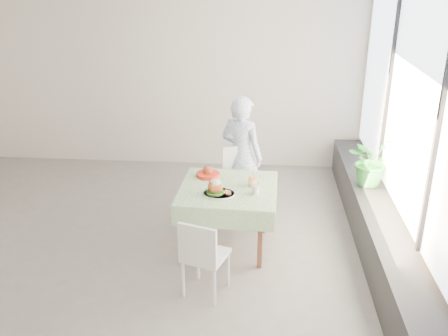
# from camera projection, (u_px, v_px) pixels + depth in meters

# --- Properties ---
(floor) EXTENTS (6.00, 6.00, 0.00)m
(floor) POSITION_uv_depth(u_px,v_px,m) (132.00, 240.00, 5.86)
(floor) COLOR #64625F
(floor) RESTS_ON ground
(wall_back) EXTENTS (6.00, 0.02, 2.80)m
(wall_back) POSITION_uv_depth(u_px,v_px,m) (167.00, 77.00, 7.64)
(wall_back) COLOR beige
(wall_back) RESTS_ON ground
(wall_front) EXTENTS (6.00, 0.02, 2.80)m
(wall_front) POSITION_uv_depth(u_px,v_px,m) (12.00, 248.00, 3.02)
(wall_front) COLOR beige
(wall_front) RESTS_ON ground
(wall_right) EXTENTS (0.02, 5.00, 2.80)m
(wall_right) POSITION_uv_depth(u_px,v_px,m) (410.00, 133.00, 5.10)
(wall_right) COLOR beige
(wall_right) RESTS_ON ground
(window_pane) EXTENTS (0.01, 4.80, 2.18)m
(window_pane) POSITION_uv_depth(u_px,v_px,m) (411.00, 109.00, 5.01)
(window_pane) COLOR #D1E0F9
(window_pane) RESTS_ON ground
(window_ledge) EXTENTS (0.40, 4.80, 0.50)m
(window_ledge) POSITION_uv_depth(u_px,v_px,m) (377.00, 231.00, 5.55)
(window_ledge) COLOR black
(window_ledge) RESTS_ON ground
(cafe_table) EXTENTS (1.08, 1.08, 0.74)m
(cafe_table) POSITION_uv_depth(u_px,v_px,m) (228.00, 210.00, 5.55)
(cafe_table) COLOR brown
(cafe_table) RESTS_ON ground
(chair_far) EXTENTS (0.56, 0.56, 0.93)m
(chair_far) POSITION_uv_depth(u_px,v_px,m) (243.00, 199.00, 6.23)
(chair_far) COLOR white
(chair_far) RESTS_ON ground
(chair_near) EXTENTS (0.49, 0.49, 0.82)m
(chair_near) POSITION_uv_depth(u_px,v_px,m) (205.00, 270.00, 4.83)
(chair_near) COLOR white
(chair_near) RESTS_ON ground
(diner) EXTENTS (0.67, 0.58, 1.55)m
(diner) POSITION_uv_depth(u_px,v_px,m) (241.00, 156.00, 6.24)
(diner) COLOR #99B5F5
(diner) RESTS_ON ground
(main_dish) EXTENTS (0.34, 0.34, 0.18)m
(main_dish) POSITION_uv_depth(u_px,v_px,m) (217.00, 190.00, 5.25)
(main_dish) COLOR white
(main_dish) RESTS_ON cafe_table
(juice_cup_orange) EXTENTS (0.10, 0.10, 0.29)m
(juice_cup_orange) POSITION_uv_depth(u_px,v_px,m) (253.00, 180.00, 5.46)
(juice_cup_orange) COLOR white
(juice_cup_orange) RESTS_ON cafe_table
(juice_cup_lemonade) EXTENTS (0.09, 0.09, 0.24)m
(juice_cup_lemonade) POSITION_uv_depth(u_px,v_px,m) (255.00, 189.00, 5.27)
(juice_cup_lemonade) COLOR white
(juice_cup_lemonade) RESTS_ON cafe_table
(second_dish) EXTENTS (0.26, 0.26, 0.13)m
(second_dish) POSITION_uv_depth(u_px,v_px,m) (208.00, 173.00, 5.72)
(second_dish) COLOR red
(second_dish) RESTS_ON cafe_table
(potted_plant) EXTENTS (0.73, 0.74, 0.62)m
(potted_plant) POSITION_uv_depth(u_px,v_px,m) (371.00, 160.00, 6.02)
(potted_plant) COLOR #277527
(potted_plant) RESTS_ON window_ledge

